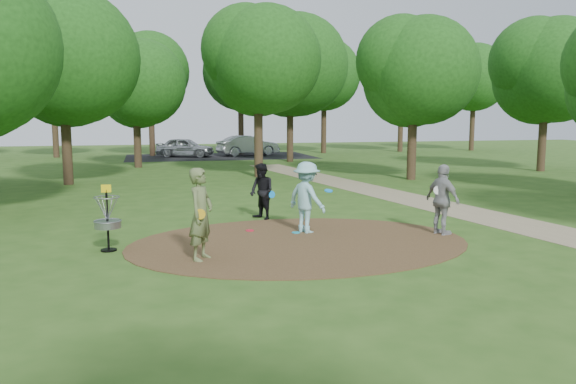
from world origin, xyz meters
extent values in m
plane|color=#2D5119|center=(0.00, 0.00, 0.00)|extent=(100.00, 100.00, 0.00)
cylinder|color=#47301C|center=(0.00, 0.00, 0.01)|extent=(8.40, 8.40, 0.02)
cube|color=#8C7A5B|center=(6.50, 2.00, 0.01)|extent=(7.55, 39.89, 0.01)
cube|color=black|center=(2.00, 30.00, 0.00)|extent=(14.00, 8.00, 0.01)
imported|color=#5D6C3E|center=(-2.50, -1.07, 1.00)|extent=(0.79, 0.87, 2.00)
cylinder|color=gold|center=(-2.54, -1.35, 1.06)|extent=(0.22, 0.09, 0.22)
imported|color=#8BCBD0|center=(0.49, 1.12, 0.95)|extent=(1.21, 1.41, 1.89)
cylinder|color=#0D7FEA|center=(1.10, 1.14, 1.11)|extent=(0.24, 0.24, 0.08)
imported|color=black|center=(-0.27, 3.31, 0.85)|extent=(0.93, 1.02, 1.69)
cylinder|color=#0D82E1|center=(0.02, 3.28, 0.75)|extent=(0.23, 0.10, 0.22)
imported|color=#969699|center=(3.84, -0.02, 0.93)|extent=(0.74, 1.17, 1.85)
cylinder|color=white|center=(3.68, -0.03, 1.18)|extent=(0.23, 0.12, 0.22)
cylinder|color=#19A4C9|center=(0.18, 1.07, 0.03)|extent=(0.22, 0.22, 0.02)
cylinder|color=red|center=(-0.95, 1.64, 0.03)|extent=(0.22, 0.22, 0.02)
imported|color=#A1A4A9|center=(-0.62, 30.02, 0.73)|extent=(4.64, 3.22, 1.47)
imported|color=#95979C|center=(4.28, 30.43, 0.79)|extent=(5.03, 2.73, 1.57)
cylinder|color=black|center=(-4.50, 0.30, 0.68)|extent=(0.05, 0.05, 1.35)
cylinder|color=black|center=(-4.50, 0.30, 0.02)|extent=(0.36, 0.36, 0.04)
cylinder|color=gray|center=(-4.50, 0.30, 0.62)|extent=(0.60, 0.60, 0.16)
torus|color=gray|center=(-4.50, 0.30, 0.70)|extent=(0.63, 0.63, 0.03)
torus|color=gray|center=(-4.50, 0.30, 1.25)|extent=(0.58, 0.58, 0.02)
cube|color=yellow|center=(-4.50, 0.30, 1.45)|extent=(0.22, 0.02, 0.18)
cylinder|color=#332316|center=(-7.00, 14.00, 1.90)|extent=(0.44, 0.44, 3.80)
sphere|color=#194512|center=(-7.00, 14.00, 5.43)|extent=(5.93, 5.93, 5.93)
cylinder|color=#332316|center=(2.00, 15.00, 2.09)|extent=(0.44, 0.44, 4.18)
sphere|color=#194512|center=(2.00, 15.00, 5.66)|extent=(5.37, 5.37, 5.37)
cylinder|color=#332316|center=(9.00, 12.00, 1.80)|extent=(0.44, 0.44, 3.61)
sphere|color=#194512|center=(9.00, 12.00, 5.02)|extent=(5.14, 5.14, 5.14)
cylinder|color=#332316|center=(-4.00, 22.00, 1.71)|extent=(0.44, 0.44, 3.42)
sphere|color=#194512|center=(-4.00, 22.00, 4.82)|extent=(5.10, 5.10, 5.10)
cylinder|color=#332316|center=(6.00, 24.00, 2.19)|extent=(0.44, 0.44, 4.37)
sphere|color=#194512|center=(6.00, 24.00, 6.25)|extent=(6.83, 6.83, 6.83)
cylinder|color=#332316|center=(18.00, 14.00, 1.90)|extent=(0.44, 0.44, 3.80)
sphere|color=#194512|center=(18.00, 14.00, 5.38)|extent=(5.76, 5.76, 5.76)
camera|label=1|loc=(-3.64, -12.96, 3.08)|focal=35.00mm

